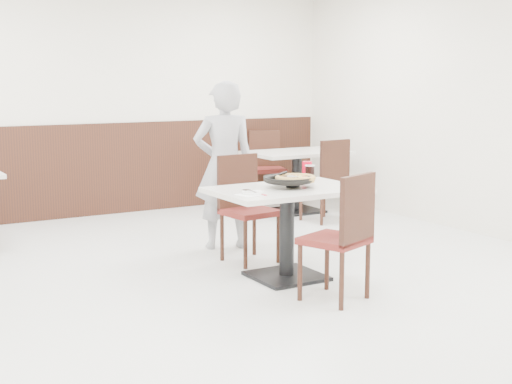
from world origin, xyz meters
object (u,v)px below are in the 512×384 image
diner_person (224,166)px  bg_table_right (297,182)px  main_table (287,233)px  cola_glass (310,174)px  pizza (295,180)px  bg_chair_right_far (268,168)px  side_plate (252,193)px  chair_near (335,237)px  red_cup (307,171)px  bg_chair_right_near (323,180)px  chair_far (250,209)px  pizza_pan (289,182)px

diner_person → bg_table_right: 2.11m
main_table → cola_glass: bearing=30.8°
cola_glass → pizza: bearing=-142.5°
pizza → bg_chair_right_far: (1.63, 3.10, -0.34)m
side_plate → diner_person: diner_person is taller
chair_near → cola_glass: bearing=45.7°
bg_table_right → bg_chair_right_far: 0.67m
pizza → red_cup: 0.46m
bg_chair_right_near → red_cup: bearing=-136.3°
chair_near → pizza: (0.09, 0.66, 0.34)m
diner_person → bg_chair_right_far: bearing=-113.0°
chair_far → cola_glass: 0.64m
chair_near → chair_far: same height
chair_far → pizza_pan: chair_far is taller
main_table → chair_far: (0.01, 0.61, 0.10)m
bg_chair_right_far → cola_glass: bearing=82.4°
main_table → chair_far: size_ratio=1.26×
side_plate → bg_table_right: bearing=50.5°
bg_chair_right_near → chair_near: bearing=-130.4°
pizza_pan → pizza: (0.05, -0.02, 0.02)m
pizza_pan → side_plate: pizza_pan is taller
main_table → pizza: bearing=-6.0°
red_cup → diner_person: 0.96m
pizza → bg_table_right: size_ratio=0.26×
pizza → diner_person: size_ratio=0.19×
chair_far → bg_chair_right_far: same height
bg_chair_right_far → bg_chair_right_near: bearing=105.0°
chair_near → bg_chair_right_near: bearing=35.2°
side_plate → red_cup: 0.93m
side_plate → cola_glass: cola_glass is taller
chair_far → bg_chair_right_near: bearing=-150.6°
chair_near → pizza_pan: bearing=66.4°
chair_far → red_cup: 0.62m
side_plate → chair_far: bearing=61.3°
bg_table_right → pizza: bearing=-123.9°
pizza → bg_table_right: bearing=56.1°
bg_chair_right_near → chair_far: bearing=-150.6°
cola_glass → diner_person: bearing=107.8°
bg_chair_right_near → cola_glass: bearing=-135.4°
bg_chair_right_far → chair_near: bearing=82.6°
chair_far → cola_glass: bearing=127.5°
cola_glass → bg_chair_right_far: (1.33, 2.87, -0.34)m
bg_table_right → bg_chair_right_near: (-0.06, -0.64, 0.10)m
chair_near → diner_person: diner_person is taller
main_table → diner_person: 1.28m
pizza_pan → bg_chair_right_far: (1.68, 3.08, -0.32)m
bg_table_right → pizza_pan: bearing=-125.0°
main_table → red_cup: bearing=37.4°
side_plate → cola_glass: 0.86m
cola_glass → bg_chair_right_near: bg_chair_right_near is taller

